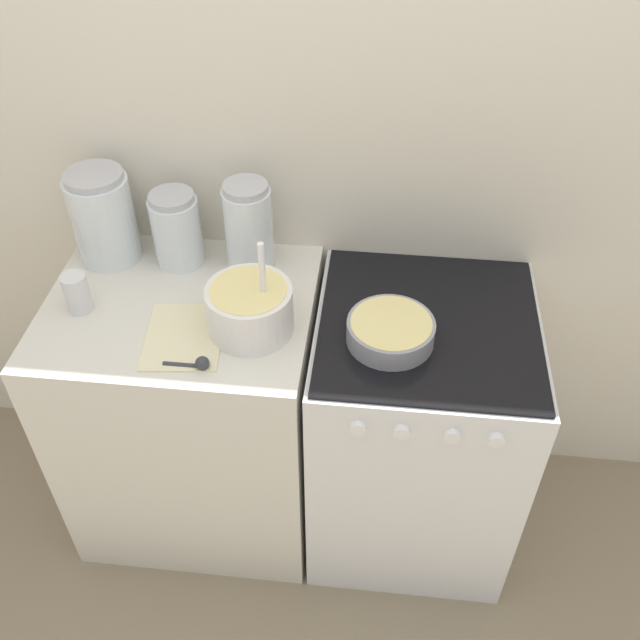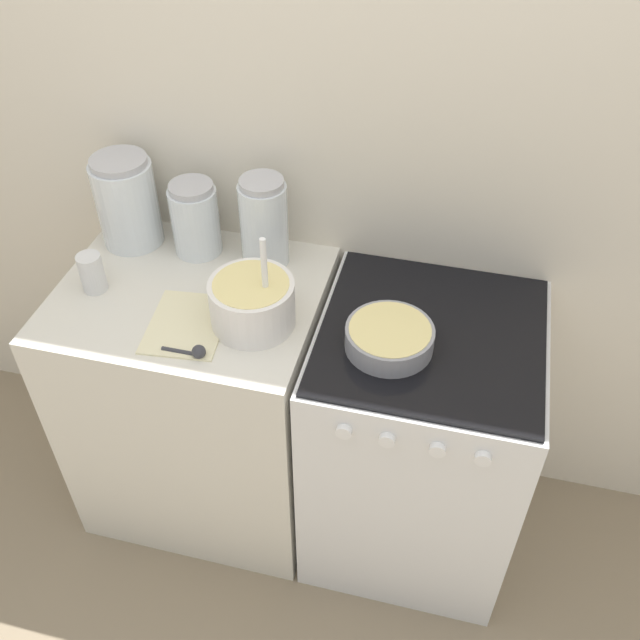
{
  "view_description": "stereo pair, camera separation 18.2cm",
  "coord_description": "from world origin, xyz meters",
  "px_view_note": "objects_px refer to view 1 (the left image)",
  "views": [
    {
      "loc": [
        0.18,
        -1.11,
        2.17
      ],
      "look_at": [
        0.03,
        0.23,
        0.95
      ],
      "focal_mm": 40.0,
      "sensor_mm": 36.0,
      "label": 1
    },
    {
      "loc": [
        0.36,
        -1.08,
        2.17
      ],
      "look_at": [
        0.03,
        0.23,
        0.95
      ],
      "focal_mm": 40.0,
      "sensor_mm": 36.0,
      "label": 2
    }
  ],
  "objects_px": {
    "mixing_bowl": "(250,307)",
    "tin_can": "(77,293)",
    "stove": "(414,430)",
    "storage_jar_middle": "(177,233)",
    "storage_jar_left": "(104,222)",
    "storage_jar_right": "(249,232)",
    "baking_pan": "(391,331)"
  },
  "relations": [
    {
      "from": "baking_pan",
      "to": "storage_jar_left",
      "type": "distance_m",
      "value": 0.88
    },
    {
      "from": "mixing_bowl",
      "to": "baking_pan",
      "type": "distance_m",
      "value": 0.37
    },
    {
      "from": "stove",
      "to": "tin_can",
      "type": "height_order",
      "value": "tin_can"
    },
    {
      "from": "storage_jar_left",
      "to": "storage_jar_middle",
      "type": "xyz_separation_m",
      "value": [
        0.21,
        0.0,
        -0.02
      ]
    },
    {
      "from": "storage_jar_left",
      "to": "tin_can",
      "type": "height_order",
      "value": "storage_jar_left"
    },
    {
      "from": "stove",
      "to": "storage_jar_right",
      "type": "height_order",
      "value": "storage_jar_right"
    },
    {
      "from": "stove",
      "to": "mixing_bowl",
      "type": "distance_m",
      "value": 0.7
    },
    {
      "from": "baking_pan",
      "to": "tin_can",
      "type": "distance_m",
      "value": 0.84
    },
    {
      "from": "stove",
      "to": "storage_jar_middle",
      "type": "height_order",
      "value": "storage_jar_middle"
    },
    {
      "from": "baking_pan",
      "to": "mixing_bowl",
      "type": "bearing_deg",
      "value": 178.99
    },
    {
      "from": "baking_pan",
      "to": "storage_jar_right",
      "type": "relative_size",
      "value": 0.84
    },
    {
      "from": "stove",
      "to": "mixing_bowl",
      "type": "relative_size",
      "value": 3.23
    },
    {
      "from": "mixing_bowl",
      "to": "tin_can",
      "type": "distance_m",
      "value": 0.47
    },
    {
      "from": "storage_jar_right",
      "to": "baking_pan",
      "type": "bearing_deg",
      "value": -33.73
    },
    {
      "from": "baking_pan",
      "to": "storage_jar_middle",
      "type": "height_order",
      "value": "storage_jar_middle"
    },
    {
      "from": "mixing_bowl",
      "to": "storage_jar_middle",
      "type": "xyz_separation_m",
      "value": [
        -0.26,
        0.27,
        0.02
      ]
    },
    {
      "from": "mixing_bowl",
      "to": "storage_jar_left",
      "type": "distance_m",
      "value": 0.54
    },
    {
      "from": "mixing_bowl",
      "to": "storage_jar_left",
      "type": "xyz_separation_m",
      "value": [
        -0.47,
        0.27,
        0.04
      ]
    },
    {
      "from": "storage_jar_middle",
      "to": "baking_pan",
      "type": "bearing_deg",
      "value": -23.89
    },
    {
      "from": "baking_pan",
      "to": "storage_jar_left",
      "type": "bearing_deg",
      "value": 161.66
    },
    {
      "from": "storage_jar_left",
      "to": "storage_jar_right",
      "type": "distance_m",
      "value": 0.42
    },
    {
      "from": "mixing_bowl",
      "to": "storage_jar_left",
      "type": "bearing_deg",
      "value": 150.08
    },
    {
      "from": "baking_pan",
      "to": "storage_jar_middle",
      "type": "distance_m",
      "value": 0.68
    },
    {
      "from": "storage_jar_right",
      "to": "tin_can",
      "type": "relative_size",
      "value": 2.37
    },
    {
      "from": "stove",
      "to": "storage_jar_right",
      "type": "relative_size",
      "value": 3.33
    },
    {
      "from": "storage_jar_left",
      "to": "mixing_bowl",
      "type": "bearing_deg",
      "value": -29.92
    },
    {
      "from": "baking_pan",
      "to": "storage_jar_right",
      "type": "distance_m",
      "value": 0.5
    },
    {
      "from": "stove",
      "to": "baking_pan",
      "type": "relative_size",
      "value": 3.96
    },
    {
      "from": "storage_jar_left",
      "to": "storage_jar_right",
      "type": "bearing_deg",
      "value": -0.0
    },
    {
      "from": "mixing_bowl",
      "to": "storage_jar_left",
      "type": "height_order",
      "value": "same"
    },
    {
      "from": "baking_pan",
      "to": "storage_jar_right",
      "type": "height_order",
      "value": "storage_jar_right"
    },
    {
      "from": "baking_pan",
      "to": "storage_jar_right",
      "type": "bearing_deg",
      "value": 146.27
    }
  ]
}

